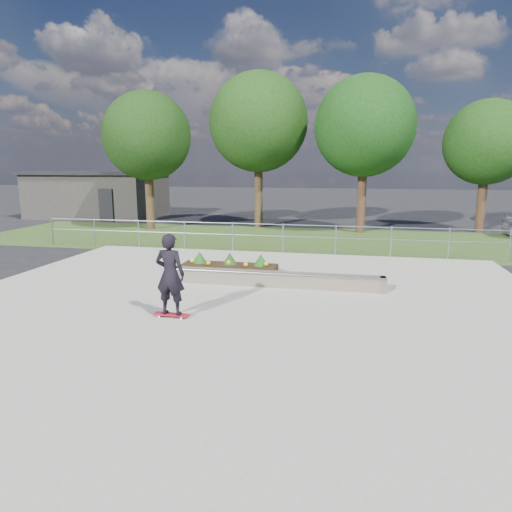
% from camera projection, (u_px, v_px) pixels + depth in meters
% --- Properties ---
extents(ground, '(120.00, 120.00, 0.00)m').
position_uv_depth(ground, '(234.00, 315.00, 10.45)').
color(ground, black).
rests_on(ground, ground).
extents(grass_verge, '(30.00, 8.00, 0.02)m').
position_uv_depth(grass_verge, '(294.00, 240.00, 21.01)').
color(grass_verge, '#334D1E').
rests_on(grass_verge, ground).
extents(concrete_slab, '(15.00, 15.00, 0.06)m').
position_uv_depth(concrete_slab, '(234.00, 314.00, 10.45)').
color(concrete_slab, '#A8A495').
rests_on(concrete_slab, ground).
extents(fence, '(20.06, 0.06, 1.20)m').
position_uv_depth(fence, '(283.00, 234.00, 17.50)').
color(fence, gray).
rests_on(fence, ground).
extents(building, '(8.40, 5.40, 3.00)m').
position_uv_depth(building, '(98.00, 194.00, 30.26)').
color(building, '#2B2927').
rests_on(building, ground).
extents(tree_far_left, '(4.55, 4.55, 7.15)m').
position_uv_depth(tree_far_left, '(147.00, 136.00, 23.60)').
color(tree_far_left, '#382516').
rests_on(tree_far_left, ground).
extents(tree_mid_left, '(5.25, 5.25, 8.25)m').
position_uv_depth(tree_mid_left, '(259.00, 123.00, 24.26)').
color(tree_mid_left, '#352415').
rests_on(tree_mid_left, ground).
extents(tree_mid_right, '(4.90, 4.90, 7.70)m').
position_uv_depth(tree_mid_right, '(365.00, 127.00, 22.26)').
color(tree_mid_right, '#352015').
rests_on(tree_mid_right, ground).
extents(tree_far_right, '(4.20, 4.20, 6.60)m').
position_uv_depth(tree_far_right, '(487.00, 143.00, 22.64)').
color(tree_far_right, '#341F15').
rests_on(tree_far_right, ground).
extents(grind_ledge, '(6.00, 0.44, 0.43)m').
position_uv_depth(grind_ledge, '(275.00, 279.00, 12.69)').
color(grind_ledge, brown).
rests_on(grind_ledge, concrete_slab).
extents(planter_bed, '(3.00, 1.20, 0.61)m').
position_uv_depth(planter_bed, '(228.00, 267.00, 14.25)').
color(planter_bed, black).
rests_on(planter_bed, concrete_slab).
extents(skateboarder, '(0.80, 0.45, 1.89)m').
position_uv_depth(skateboarder, '(170.00, 275.00, 9.92)').
color(skateboarder, white).
rests_on(skateboarder, concrete_slab).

